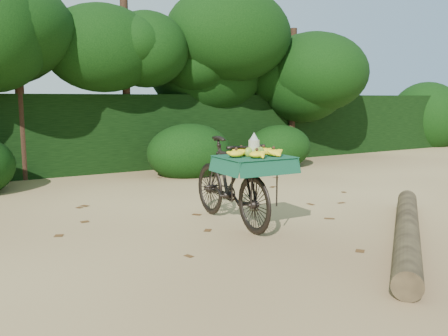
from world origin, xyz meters
TOP-DOWN VIEW (x-y plane):
  - ground at (0.00, 0.00)m, footprint 80.00×80.00m
  - vendor_bicycle at (0.12, 0.22)m, footprint 0.87×1.98m
  - fallen_log at (1.56, -1.50)m, footprint 3.12×2.58m
  - hedge_backdrop at (0.00, 6.30)m, footprint 26.00×1.80m
  - tree_row at (-0.65, 5.50)m, footprint 14.50×2.00m
  - bush_clumps at (0.50, 4.30)m, footprint 8.80×1.70m
  - leaf_litter at (0.00, 0.65)m, footprint 7.00×7.30m

SIDE VIEW (x-z plane):
  - ground at x=0.00m, z-range 0.00..0.00m
  - leaf_litter at x=0.00m, z-range 0.00..0.01m
  - fallen_log at x=1.56m, z-range 0.00..0.27m
  - bush_clumps at x=0.50m, z-range 0.00..0.90m
  - vendor_bicycle at x=0.12m, z-range 0.01..1.21m
  - hedge_backdrop at x=0.00m, z-range 0.00..1.80m
  - tree_row at x=-0.65m, z-range 0.00..4.00m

